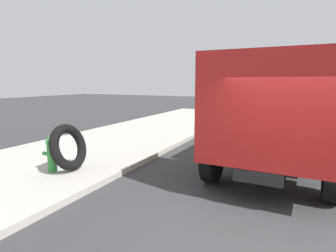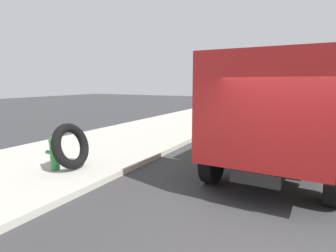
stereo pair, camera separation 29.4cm
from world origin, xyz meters
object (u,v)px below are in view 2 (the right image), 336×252
loose_tire (71,146)px  dump_truck_yellow (284,111)px  dump_truck_gray (306,92)px  fire_hydrant (55,152)px  dump_truck_green (328,97)px

loose_tire → dump_truck_yellow: size_ratio=0.17×
loose_tire → dump_truck_gray: size_ratio=0.17×
loose_tire → dump_truck_yellow: dump_truck_yellow is taller
fire_hydrant → dump_truck_green: size_ratio=0.13×
loose_tire → dump_truck_yellow: 5.84m
fire_hydrant → dump_truck_gray: size_ratio=0.13×
fire_hydrant → dump_truck_yellow: 6.27m
fire_hydrant → dump_truck_yellow: dump_truck_yellow is taller
loose_tire → dump_truck_yellow: bearing=-55.9°
fire_hydrant → dump_truck_yellow: (3.50, -5.11, 0.98)m
dump_truck_yellow → dump_truck_gray: size_ratio=1.00×
fire_hydrant → dump_truck_green: 14.03m
loose_tire → dump_truck_green: dump_truck_green is taller
dump_truck_yellow → dump_truck_green: size_ratio=1.01×
fire_hydrant → dump_truck_gray: 21.96m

